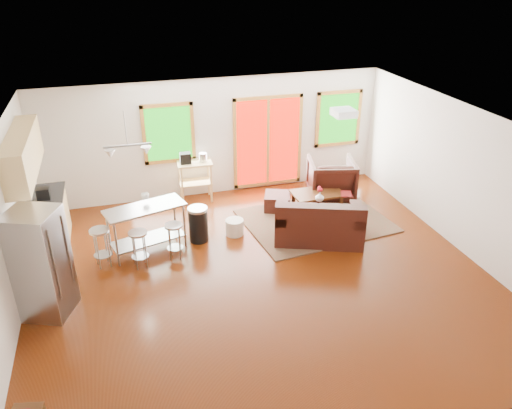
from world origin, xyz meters
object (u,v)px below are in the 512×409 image
object	(u,v)px
armchair	(331,177)
island	(146,221)
rug	(315,221)
refrigerator	(41,264)
ottoman	(278,202)
loveseat	(319,224)
kitchen_cart	(194,168)
coffee_table	(317,195)

from	to	relation	value
armchair	island	xyz separation A→B (m)	(-4.10, -1.13, 0.11)
rug	refrigerator	size ratio (longest dim) A/B	1.65
ottoman	refrigerator	size ratio (longest dim) A/B	0.32
loveseat	kitchen_cart	world-z (taller)	kitchen_cart
rug	kitchen_cart	world-z (taller)	kitchen_cart
armchair	island	bearing A→B (deg)	29.17
island	coffee_table	bearing A→B (deg)	10.02
island	kitchen_cart	xyz separation A→B (m)	(1.19, 1.87, 0.16)
armchair	kitchen_cart	world-z (taller)	kitchen_cart
refrigerator	island	distance (m)	2.12
rug	island	distance (m)	3.42
coffee_table	island	size ratio (longest dim) A/B	0.71
loveseat	armchair	distance (m)	1.92
ottoman	kitchen_cart	world-z (taller)	kitchen_cart
coffee_table	kitchen_cart	size ratio (longest dim) A/B	0.95
loveseat	coffee_table	world-z (taller)	loveseat
armchair	island	distance (m)	4.25
loveseat	ottoman	size ratio (longest dim) A/B	3.46
refrigerator	island	bearing A→B (deg)	62.88
loveseat	ottoman	bearing A→B (deg)	123.95
armchair	refrigerator	bearing A→B (deg)	37.34
armchair	ottoman	xyz separation A→B (m)	(-1.31, -0.23, -0.32)
rug	loveseat	world-z (taller)	loveseat
rug	loveseat	distance (m)	0.81
refrigerator	coffee_table	bearing A→B (deg)	43.63
loveseat	kitchen_cart	size ratio (longest dim) A/B	1.65
ottoman	island	xyz separation A→B (m)	(-2.79, -0.91, 0.43)
refrigerator	kitchen_cart	world-z (taller)	refrigerator
ottoman	rug	bearing A→B (deg)	-51.30
rug	loveseat	size ratio (longest dim) A/B	1.51
ottoman	refrigerator	xyz separation A→B (m)	(-4.39, -2.26, 0.67)
coffee_table	ottoman	size ratio (longest dim) A/B	1.99
armchair	coffee_table	bearing A→B (deg)	57.31
coffee_table	island	distance (m)	3.64
island	kitchen_cart	world-z (taller)	kitchen_cart
coffee_table	refrigerator	xyz separation A→B (m)	(-5.18, -1.99, 0.48)
rug	refrigerator	distance (m)	5.27
coffee_table	rug	bearing A→B (deg)	-115.49
ottoman	loveseat	bearing A→B (deg)	-76.53
rug	loveseat	xyz separation A→B (m)	(-0.24, -0.70, 0.33)
loveseat	rug	bearing A→B (deg)	91.93
rug	kitchen_cart	bearing A→B (deg)	142.16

